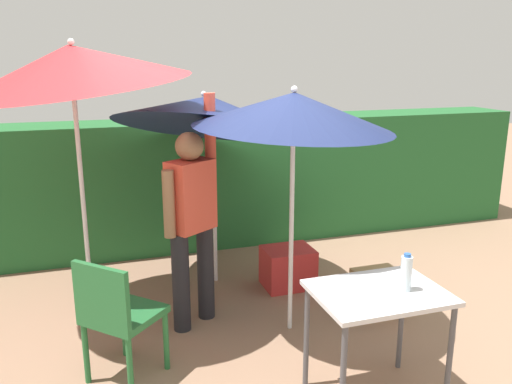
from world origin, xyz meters
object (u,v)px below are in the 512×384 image
object	(u,v)px
crate_cardboard	(377,291)
umbrella_yellow	(208,112)
folding_table	(378,305)
umbrella_rainbow	(72,66)
umbrella_orange	(294,111)
person_vendor	(192,216)
cooler_box	(288,267)
bottle_water	(406,273)
chair_plastic	(117,313)

from	to	relation	value
crate_cardboard	umbrella_yellow	bearing A→B (deg)	138.85
umbrella_yellow	folding_table	size ratio (longest dim) A/B	2.67
umbrella_rainbow	umbrella_orange	xyz separation A→B (m)	(1.53, -0.61, -0.32)
person_vendor	folding_table	world-z (taller)	person_vendor
umbrella_rainbow	cooler_box	xyz separation A→B (m)	(1.80, 0.14, -1.89)
person_vendor	bottle_water	xyz separation A→B (m)	(1.05, -1.39, -0.06)
umbrella_yellow	crate_cardboard	distance (m)	2.19
person_vendor	cooler_box	bearing A→B (deg)	23.58
umbrella_orange	bottle_water	world-z (taller)	umbrella_orange
umbrella_orange	crate_cardboard	distance (m)	1.79
crate_cardboard	folding_table	size ratio (longest dim) A/B	0.48
folding_table	cooler_box	bearing A→B (deg)	86.64
chair_plastic	bottle_water	bearing A→B (deg)	-23.83
umbrella_orange	folding_table	distance (m)	1.51
umbrella_yellow	bottle_water	xyz separation A→B (m)	(0.71, -2.19, -0.78)
cooler_box	folding_table	size ratio (longest dim) A/B	0.58
umbrella_rainbow	folding_table	xyz separation A→B (m)	(1.70, -1.64, -1.42)
person_vendor	bottle_water	size ratio (longest dim) A/B	7.83
bottle_water	umbrella_yellow	bearing A→B (deg)	108.10
umbrella_yellow	person_vendor	xyz separation A→B (m)	(-0.33, -0.80, -0.72)
person_vendor	crate_cardboard	xyz separation A→B (m)	(1.55, -0.27, -0.76)
chair_plastic	umbrella_rainbow	bearing A→B (deg)	99.82
umbrella_rainbow	bottle_water	size ratio (longest dim) A/B	9.91
umbrella_yellow	chair_plastic	size ratio (longest dim) A/B	2.40
umbrella_orange	cooler_box	xyz separation A→B (m)	(0.28, 0.76, -1.58)
umbrella_orange	bottle_water	size ratio (longest dim) A/B	8.14
umbrella_rainbow	cooler_box	world-z (taller)	umbrella_rainbow
umbrella_rainbow	chair_plastic	size ratio (longest dim) A/B	2.67
crate_cardboard	bottle_water	bearing A→B (deg)	-114.15
crate_cardboard	cooler_box	bearing A→B (deg)	128.25
folding_table	umbrella_rainbow	bearing A→B (deg)	136.09
umbrella_orange	cooler_box	distance (m)	1.77
person_vendor	crate_cardboard	size ratio (longest dim) A/B	4.85
chair_plastic	folding_table	xyz separation A→B (m)	(1.54, -0.70, 0.16)
umbrella_rainbow	crate_cardboard	size ratio (longest dim) A/B	6.13
umbrella_orange	umbrella_rainbow	bearing A→B (deg)	158.15
umbrella_yellow	bottle_water	distance (m)	2.43
cooler_box	crate_cardboard	world-z (taller)	cooler_box
bottle_water	chair_plastic	bearing A→B (deg)	156.17
cooler_box	person_vendor	bearing A→B (deg)	-156.42
umbrella_yellow	cooler_box	bearing A→B (deg)	-28.59
umbrella_rainbow	cooler_box	distance (m)	2.62
folding_table	umbrella_yellow	bearing A→B (deg)	104.66
person_vendor	crate_cardboard	distance (m)	1.75
bottle_water	folding_table	bearing A→B (deg)	163.58
cooler_box	crate_cardboard	size ratio (longest dim) A/B	1.21
umbrella_orange	folding_table	size ratio (longest dim) A/B	2.44
folding_table	chair_plastic	bearing A→B (deg)	155.47
person_vendor	cooler_box	distance (m)	1.32
umbrella_orange	crate_cardboard	size ratio (longest dim) A/B	5.03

